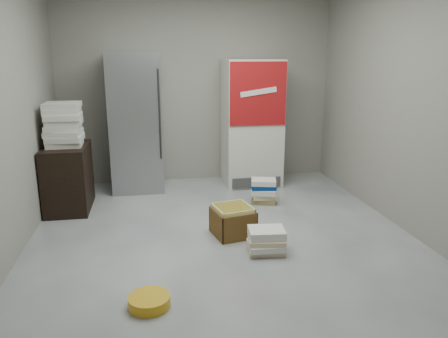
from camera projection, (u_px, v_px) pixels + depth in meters
ground at (226, 245)px, 4.42m from camera, size 5.00×5.00×0.00m
room_shell at (227, 63)px, 3.96m from camera, size 4.04×5.04×2.82m
steel_fridge at (136, 123)px, 6.05m from camera, size 0.70×0.72×1.90m
coke_cooler at (252, 123)px, 6.33m from camera, size 0.80×0.73×1.80m
wood_shelf at (68, 178)px, 5.37m from camera, size 0.50×0.80×0.80m
supply_box_stack at (64, 125)px, 5.20m from camera, size 0.44×0.43×0.52m
phonebook_stack_main at (264, 191)px, 5.64m from camera, size 0.38×0.35×0.32m
phonebook_stack_side at (266, 241)px, 4.24m from camera, size 0.38×0.33×0.24m
cardboard_box at (233, 223)px, 4.65m from camera, size 0.47×0.47×0.32m
bucket_lid at (149, 301)px, 3.35m from camera, size 0.39×0.39×0.09m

